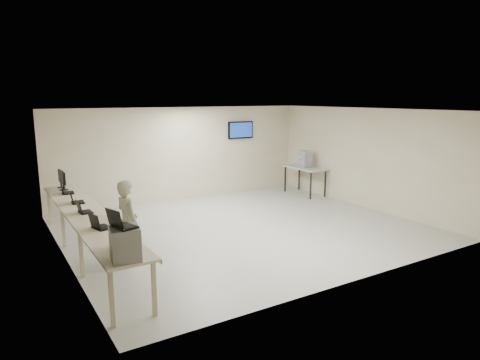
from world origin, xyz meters
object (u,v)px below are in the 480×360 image
workbench (87,217)px  side_table (305,169)px  soldier (128,222)px  equipment_box (125,243)px

workbench → side_table: workbench is taller
soldier → side_table: size_ratio=1.09×
equipment_box → side_table: bearing=42.5°
side_table → soldier: bearing=-157.0°
workbench → equipment_box: bearing=-91.3°
soldier → side_table: soldier is taller
soldier → side_table: (6.60, 2.80, 0.01)m
soldier → workbench: bearing=29.6°
workbench → equipment_box: 2.77m
workbench → soldier: (0.58, -0.70, -0.03)m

